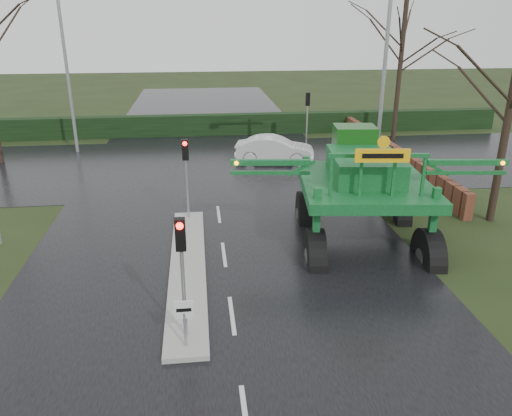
{
  "coord_description": "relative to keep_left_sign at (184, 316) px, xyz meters",
  "views": [
    {
      "loc": [
        -0.77,
        -12.42,
        8.13
      ],
      "look_at": [
        1.11,
        3.44,
        2.0
      ],
      "focal_mm": 35.0,
      "sensor_mm": 36.0,
      "label": 1
    }
  ],
  "objects": [
    {
      "name": "hedge_row",
      "position": [
        1.3,
        25.5,
        -0.31
      ],
      "size": [
        44.0,
        0.9,
        1.5
      ],
      "primitive_type": "cube",
      "color": "black",
      "rests_on": "ground"
    },
    {
      "name": "brick_wall",
      "position": [
        11.8,
        17.5,
        -0.46
      ],
      "size": [
        0.4,
        20.0,
        1.2
      ],
      "primitive_type": "cube",
      "color": "#592D1E",
      "rests_on": "ground"
    },
    {
      "name": "traffic_signal_far",
      "position": [
        7.8,
        21.51,
        1.53
      ],
      "size": [
        0.26,
        0.33,
        3.52
      ],
      "rotation": [
        0.0,
        0.0,
        3.14
      ],
      "color": "gray",
      "rests_on": "ground"
    },
    {
      "name": "ground",
      "position": [
        1.3,
        1.5,
        -1.06
      ],
      "size": [
        140.0,
        140.0,
        0.0
      ],
      "primitive_type": "plane",
      "color": "black",
      "rests_on": "ground"
    },
    {
      "name": "crop_sprayer",
      "position": [
        4.55,
        5.03,
        1.63
      ],
      "size": [
        10.11,
        6.83,
        5.68
      ],
      "rotation": [
        0.0,
        0.0,
        -0.12
      ],
      "color": "black",
      "rests_on": "ground"
    },
    {
      "name": "traffic_signal_near",
      "position": [
        0.0,
        0.49,
        1.53
      ],
      "size": [
        0.26,
        0.33,
        3.52
      ],
      "color": "gray",
      "rests_on": "ground"
    },
    {
      "name": "tree_right_far",
      "position": [
        14.3,
        22.5,
        5.44
      ],
      "size": [
        7.0,
        7.0,
        12.05
      ],
      "color": "black",
      "rests_on": "ground"
    },
    {
      "name": "road_main",
      "position": [
        1.3,
        11.5,
        -1.05
      ],
      "size": [
        14.0,
        80.0,
        0.02
      ],
      "primitive_type": "cube",
      "color": "black",
      "rests_on": "ground"
    },
    {
      "name": "traffic_signal_mid",
      "position": [
        0.0,
        8.99,
        1.53
      ],
      "size": [
        0.26,
        0.33,
        3.52
      ],
      "color": "gray",
      "rests_on": "ground"
    },
    {
      "name": "median_island",
      "position": [
        0.0,
        4.5,
        -0.97
      ],
      "size": [
        1.2,
        10.0,
        0.16
      ],
      "primitive_type": "cube",
      "color": "gray",
      "rests_on": "ground"
    },
    {
      "name": "street_light_right",
      "position": [
        9.49,
        13.5,
        4.93
      ],
      "size": [
        3.85,
        0.3,
        10.0
      ],
      "color": "gray",
      "rests_on": "ground"
    },
    {
      "name": "tree_right_near",
      "position": [
        12.8,
        7.5,
        4.14
      ],
      "size": [
        5.6,
        5.6,
        9.64
      ],
      "color": "black",
      "rests_on": "ground"
    },
    {
      "name": "keep_left_sign",
      "position": [
        0.0,
        0.0,
        0.0
      ],
      "size": [
        0.5,
        0.07,
        1.35
      ],
      "color": "gray",
      "rests_on": "ground"
    },
    {
      "name": "white_sedan",
      "position": [
        5.04,
        17.68,
        -1.06
      ],
      "size": [
        4.88,
        2.57,
        1.53
      ],
      "primitive_type": "imported",
      "rotation": [
        0.0,
        0.0,
        1.36
      ],
      "color": "silver",
      "rests_on": "ground"
    },
    {
      "name": "street_light_left_far",
      "position": [
        -6.89,
        21.5,
        4.93
      ],
      "size": [
        3.85,
        0.3,
        10.0
      ],
      "color": "gray",
      "rests_on": "ground"
    },
    {
      "name": "road_cross",
      "position": [
        1.3,
        17.5,
        -1.05
      ],
      "size": [
        80.0,
        12.0,
        0.02
      ],
      "primitive_type": "cube",
      "color": "black",
      "rests_on": "ground"
    }
  ]
}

